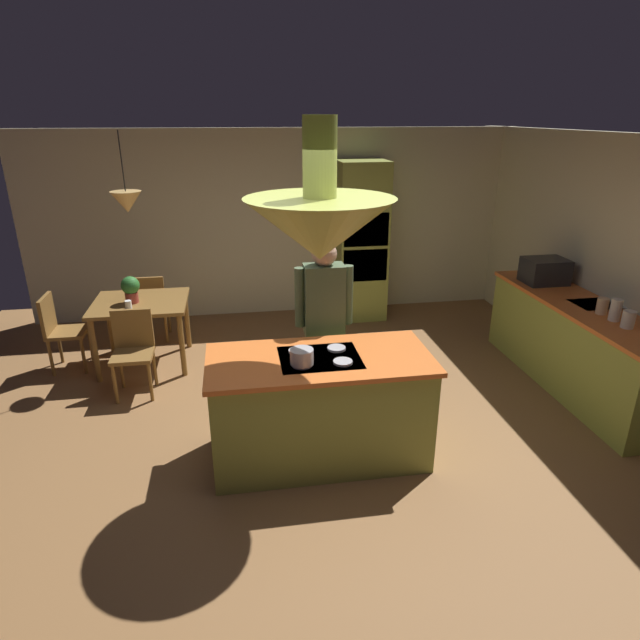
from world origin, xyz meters
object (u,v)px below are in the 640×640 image
cup_on_table (128,305)px  person_at_island (324,318)px  chair_by_back_wall (150,303)px  canister_tea (602,306)px  potted_plant_on_table (131,288)px  canister_sugar (616,310)px  dining_table (141,310)px  oven_tower (361,242)px  cooking_pot_on_cooktop (302,357)px  kitchen_island (320,407)px  chair_at_corner (59,327)px  chair_facing_island (133,347)px  canister_flour (628,319)px  microwave_on_counter (545,271)px

cup_on_table → person_at_island: bearing=-31.4°
chair_by_back_wall → canister_tea: bearing=153.7°
canister_tea → chair_by_back_wall: bearing=153.7°
chair_by_back_wall → potted_plant_on_table: bearing=83.9°
person_at_island → chair_by_back_wall: person_at_island is taller
cup_on_table → canister_sugar: 4.87m
chair_by_back_wall → canister_sugar: size_ratio=4.15×
dining_table → chair_by_back_wall: 0.69m
oven_tower → cooking_pot_on_cooktop: 3.60m
potted_plant_on_table → cooking_pot_on_cooktop: 2.73m
kitchen_island → chair_at_corner: size_ratio=2.07×
person_at_island → cooking_pot_on_cooktop: person_at_island is taller
dining_table → potted_plant_on_table: size_ratio=3.42×
kitchen_island → canister_tea: size_ratio=11.31×
oven_tower → chair_facing_island: size_ratio=2.47×
kitchen_island → oven_tower: (1.10, 3.24, 0.61)m
chair_facing_island → dining_table: bearing=90.0°
potted_plant_on_table → canister_flour: size_ratio=1.89×
canister_flour → chair_facing_island: bearing=164.5°
microwave_on_counter → chair_by_back_wall: bearing=165.0°
canister_sugar → canister_tea: size_ratio=1.32×
chair_by_back_wall → dining_table: bearing=90.0°
kitchen_island → chair_facing_island: (-1.70, 1.43, 0.04)m
kitchen_island → canister_tea: (2.84, 0.53, 0.53)m
chair_at_corner → cup_on_table: (0.81, -0.23, 0.30)m
canister_flour → canister_sugar: 0.18m
chair_facing_island → chair_by_back_wall: same height
dining_table → chair_by_back_wall: size_ratio=1.18×
dining_table → canister_sugar: bearing=-21.1°
person_at_island → canister_sugar: 2.71m
potted_plant_on_table → cup_on_table: potted_plant_on_table is taller
canister_sugar → cooking_pot_on_cooktop: (-3.00, -0.48, -0.02)m
dining_table → chair_at_corner: bearing=-180.0°
chair_facing_island → microwave_on_counter: microwave_on_counter is taller
cup_on_table → canister_tea: bearing=-16.2°
potted_plant_on_table → canister_sugar: bearing=-20.5°
chair_facing_island → chair_at_corner: 1.12m
dining_table → canister_sugar: 4.88m
dining_table → canister_flour: bearing=-23.0°
oven_tower → dining_table: oven_tower is taller
person_at_island → microwave_on_counter: 2.82m
canister_flour → chair_by_back_wall: bearing=150.2°
potted_plant_on_table → cup_on_table: bearing=-92.1°
canister_flour → canister_tea: same height
kitchen_island → canister_sugar: size_ratio=8.58×
dining_table → chair_facing_island: 0.69m
canister_flour → dining_table: bearing=157.0°
oven_tower → cup_on_table: size_ratio=23.92×
chair_facing_island → canister_tea: (4.54, -0.90, 0.49)m
chair_by_back_wall → cup_on_table: (-0.08, -0.90, 0.30)m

